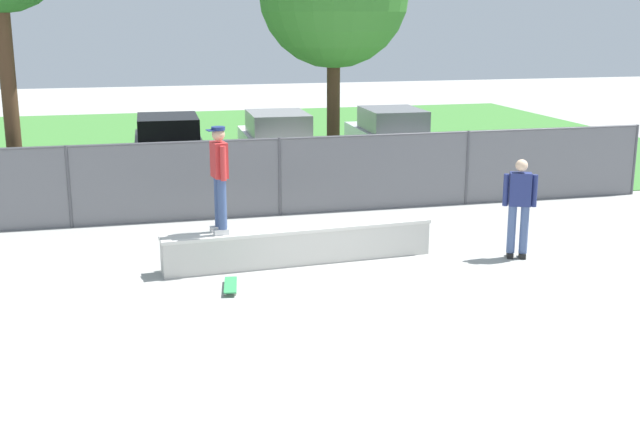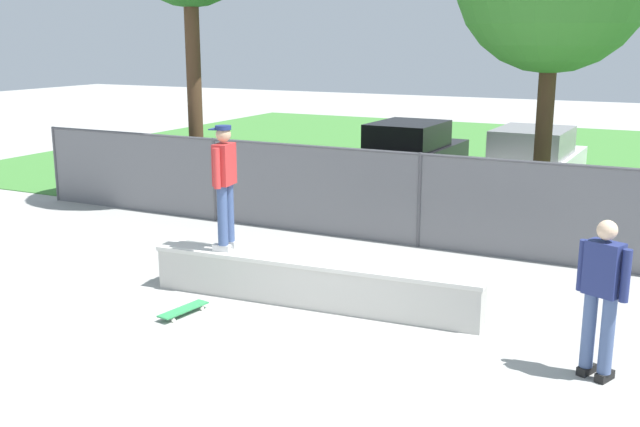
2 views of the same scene
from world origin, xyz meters
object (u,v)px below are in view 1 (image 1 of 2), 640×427
car_black (169,145)px  car_silver (391,136)px  concrete_ledge (300,245)px  car_white (278,141)px  bystander (519,204)px  skateboard (230,285)px  skateboarder (219,174)px

car_black → car_silver: size_ratio=1.00×
concrete_ledge → car_white: bearing=81.5°
car_white → bystander: bystander is taller
skateboard → car_black: bearing=91.9°
skateboarder → car_silver: (6.16, 8.99, -0.85)m
skateboard → bystander: bearing=5.2°
skateboarder → car_black: size_ratio=0.43×
car_silver → car_black: bearing=-178.4°
skateboarder → car_white: (2.72, 8.88, -0.85)m
skateboarder → skateboard: (-0.00, -1.09, -1.61)m
skateboarder → skateboard: skateboarder is taller
skateboard → concrete_ledge: bearing=39.4°
skateboarder → car_black: 8.86m
concrete_ledge → bystander: 4.01m
concrete_ledge → bystander: (3.90, -0.67, 0.68)m
skateboard → car_black: size_ratio=0.19×
skateboarder → bystander: skateboarder is taller
concrete_ledge → car_black: size_ratio=1.16×
skateboard → car_white: size_ratio=0.19×
concrete_ledge → car_white: size_ratio=1.16×
skateboard → car_white: car_white is taller
concrete_ledge → car_silver: bearing=61.9°
concrete_ledge → car_black: bearing=101.2°
concrete_ledge → skateboarder: bearing=-177.8°
skateboarder → car_silver: bearing=55.6°
car_silver → bystander: size_ratio=2.34×
car_black → car_silver: bearing=1.6°
concrete_ledge → car_silver: 10.15m
car_black → bystander: bearing=-59.2°
skateboarder → car_white: bearing=73.0°
concrete_ledge → car_white: (1.33, 8.83, 0.51)m
skateboard → bystander: size_ratio=0.45×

